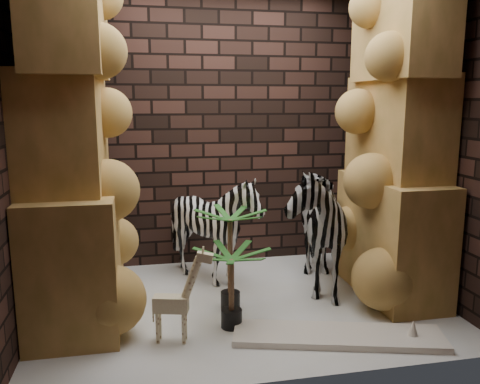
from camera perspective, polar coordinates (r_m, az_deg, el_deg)
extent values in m
plane|color=white|center=(4.51, 0.38, -12.91)|extent=(3.50, 3.50, 0.00)
plane|color=black|center=(5.38, -2.39, 7.39)|extent=(3.50, 0.00, 3.50)
plane|color=black|center=(2.94, 5.49, 4.67)|extent=(3.50, 0.00, 3.50)
plane|color=black|center=(4.15, -24.04, 5.53)|extent=(0.00, 3.00, 3.00)
plane|color=black|center=(4.83, 21.31, 6.31)|extent=(0.00, 3.00, 3.00)
imported|color=white|center=(4.75, 8.18, -2.50)|extent=(0.87, 1.34, 1.47)
imported|color=white|center=(4.87, -3.01, -4.86)|extent=(1.04, 1.22, 1.01)
cube|color=white|center=(3.98, 11.34, -16.11)|extent=(1.65, 0.80, 0.05)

